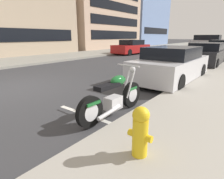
% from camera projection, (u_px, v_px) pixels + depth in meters
% --- Properties ---
extents(ground_plane, '(260.00, 260.00, 0.00)m').
position_uv_depth(ground_plane, '(12.00, 89.00, 6.52)').
color(ground_plane, '#333335').
extents(sidewalk_far_curb, '(120.00, 5.00, 0.14)m').
position_uv_depth(sidewalk_far_curb, '(95.00, 53.00, 19.74)').
color(sidewalk_far_curb, gray).
rests_on(sidewalk_far_curb, ground).
extents(parking_stall_stripe, '(0.12, 2.20, 0.01)m').
position_uv_depth(parking_stall_stripe, '(92.00, 117.00, 4.25)').
color(parking_stall_stripe, silver).
rests_on(parking_stall_stripe, ground).
extents(parked_motorcycle, '(2.15, 0.62, 1.13)m').
position_uv_depth(parked_motorcycle, '(114.00, 98.00, 4.22)').
color(parked_motorcycle, black).
rests_on(parked_motorcycle, ground).
extents(parked_car_at_intersection, '(4.34, 1.94, 1.39)m').
position_uv_depth(parked_car_at_intersection, '(172.00, 65.00, 7.51)').
color(parked_car_at_intersection, silver).
rests_on(parked_car_at_intersection, ground).
extents(parked_car_behind_motorcycle, '(4.71, 1.93, 1.40)m').
position_uv_depth(parked_car_behind_motorcycle, '(206.00, 54.00, 11.84)').
color(parked_car_behind_motorcycle, black).
rests_on(parked_car_behind_motorcycle, ground).
extents(parked_car_second_in_row, '(4.25, 1.84, 1.48)m').
position_uv_depth(parked_car_second_in_row, '(220.00, 49.00, 16.64)').
color(parked_car_second_in_row, '#236638').
rests_on(parked_car_second_in_row, ground).
extents(crossing_truck, '(2.26, 4.99, 2.01)m').
position_uv_depth(crossing_truck, '(207.00, 41.00, 28.72)').
color(crossing_truck, '#B7B7BC').
rests_on(crossing_truck, ground).
extents(car_opposite_curb, '(4.57, 2.20, 1.45)m').
position_uv_depth(car_opposite_curb, '(131.00, 47.00, 19.27)').
color(car_opposite_curb, '#AD1919').
rests_on(car_opposite_curb, ground).
extents(fire_hydrant, '(0.24, 0.36, 0.74)m').
position_uv_depth(fire_hydrant, '(140.00, 130.00, 2.56)').
color(fire_hydrant, gold).
rests_on(fire_hydrant, sidewalk_near_curb).
extents(townhouse_far_uphill, '(11.81, 8.36, 8.61)m').
position_uv_depth(townhouse_far_uphill, '(0.00, 9.00, 17.61)').
color(townhouse_far_uphill, tan).
rests_on(townhouse_far_uphill, ground).
extents(townhouse_mid_block, '(12.77, 9.91, 8.99)m').
position_uv_depth(townhouse_mid_block, '(92.00, 18.00, 28.27)').
color(townhouse_mid_block, tan).
rests_on(townhouse_mid_block, ground).
extents(townhouse_corner_block, '(12.24, 8.30, 12.73)m').
position_uv_depth(townhouse_corner_block, '(139.00, 13.00, 37.34)').
color(townhouse_corner_block, '#6B84B2').
rests_on(townhouse_corner_block, ground).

